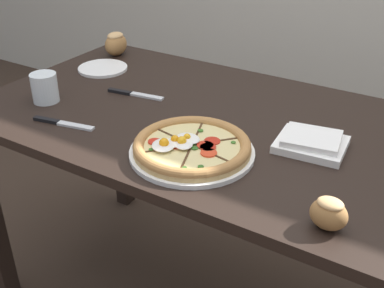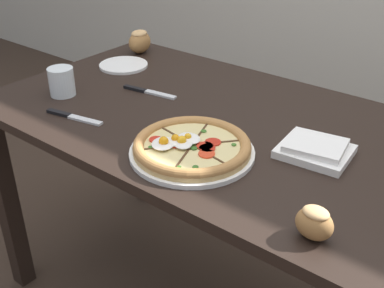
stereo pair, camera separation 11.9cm
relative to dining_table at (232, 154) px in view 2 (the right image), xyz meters
name	(u,v)px [view 2 (the right image)]	position (x,y,z in m)	size (l,w,h in m)	color
dining_table	(232,154)	(0.00, 0.00, 0.00)	(1.51, 0.79, 0.76)	black
pizza	(192,147)	(0.01, -0.21, 0.12)	(0.31, 0.31, 0.05)	white
napkin_folded	(315,149)	(0.26, -0.02, 0.12)	(0.18, 0.16, 0.04)	white
bread_piece_near	(140,41)	(-0.63, 0.28, 0.15)	(0.08, 0.10, 0.09)	#A3703D
bread_piece_mid	(315,222)	(0.39, -0.31, 0.14)	(0.08, 0.06, 0.07)	#A3703D
knife_main	(149,92)	(-0.33, 0.01, 0.11)	(0.19, 0.04, 0.01)	silver
knife_spare	(73,117)	(-0.38, -0.26, 0.11)	(0.19, 0.05, 0.01)	silver
water_glass	(62,83)	(-0.54, -0.17, 0.14)	(0.08, 0.08, 0.09)	white
side_saucer	(124,65)	(-0.57, 0.13, 0.11)	(0.18, 0.18, 0.01)	white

